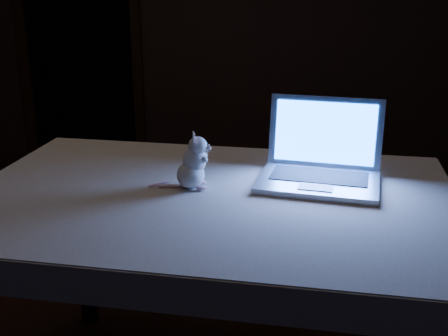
# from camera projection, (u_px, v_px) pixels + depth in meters

# --- Properties ---
(floor) EXTENTS (5.00, 5.00, 0.00)m
(floor) POSITION_uv_depth(u_px,v_px,m) (159.00, 318.00, 2.65)
(floor) COLOR black
(floor) RESTS_ON ground
(back_wall) EXTENTS (4.50, 0.04, 2.60)m
(back_wall) POSITION_uv_depth(u_px,v_px,m) (209.00, 5.00, 4.58)
(back_wall) COLOR black
(back_wall) RESTS_ON ground
(doorway) EXTENTS (1.06, 0.36, 2.13)m
(doorway) POSITION_uv_depth(u_px,v_px,m) (79.00, 34.00, 4.74)
(doorway) COLOR black
(doorway) RESTS_ON back_wall
(table) EXTENTS (1.64, 1.15, 0.82)m
(table) POSITION_uv_depth(u_px,v_px,m) (210.00, 301.00, 2.03)
(table) COLOR black
(table) RESTS_ON floor
(tablecloth) EXTENTS (1.76, 1.28, 0.11)m
(tablecloth) POSITION_uv_depth(u_px,v_px,m) (221.00, 202.00, 1.96)
(tablecloth) COLOR beige
(tablecloth) RESTS_ON table
(laptop) EXTENTS (0.48, 0.44, 0.28)m
(laptop) POSITION_uv_depth(u_px,v_px,m) (320.00, 147.00, 1.92)
(laptop) COLOR #A5A5A9
(laptop) RESTS_ON tablecloth
(plush_mouse) EXTENTS (0.16, 0.16, 0.19)m
(plush_mouse) POSITION_uv_depth(u_px,v_px,m) (190.00, 161.00, 1.92)
(plush_mouse) COLOR silver
(plush_mouse) RESTS_ON tablecloth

